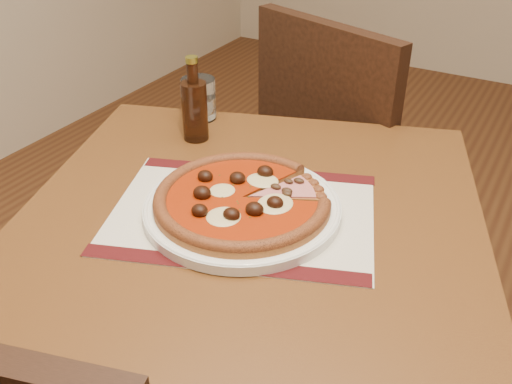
# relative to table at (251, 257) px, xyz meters

# --- Properties ---
(table) EXTENTS (1.02, 1.02, 0.75)m
(table) POSITION_rel_table_xyz_m (0.00, 0.00, 0.00)
(table) COLOR brown
(table) RESTS_ON ground
(chair_far) EXTENTS (0.56, 0.56, 0.94)m
(chair_far) POSITION_rel_table_xyz_m (-0.06, 0.64, -0.11)
(chair_far) COLOR black
(chair_far) RESTS_ON ground
(placemat) EXTENTS (0.53, 0.46, 0.00)m
(placemat) POSITION_rel_table_xyz_m (-0.01, -0.01, 0.10)
(placemat) COLOR beige
(placemat) RESTS_ON table
(plate) EXTENTS (0.34, 0.34, 0.02)m
(plate) POSITION_rel_table_xyz_m (-0.01, -0.01, 0.11)
(plate) COLOR white
(plate) RESTS_ON placemat
(pizza) EXTENTS (0.31, 0.31, 0.04)m
(pizza) POSITION_rel_table_xyz_m (-0.01, -0.01, 0.13)
(pizza) COLOR #A85828
(pizza) RESTS_ON plate
(ham_slice) EXTENTS (0.12, 0.12, 0.02)m
(ham_slice) POSITION_rel_table_xyz_m (0.06, 0.06, 0.13)
(ham_slice) COLOR #A85828
(ham_slice) RESTS_ON plate
(water_glass) EXTENTS (0.09, 0.09, 0.09)m
(water_glass) POSITION_rel_table_xyz_m (-0.30, 0.28, 0.15)
(water_glass) COLOR white
(water_glass) RESTS_ON table
(bottle) EXTENTS (0.05, 0.05, 0.18)m
(bottle) POSITION_rel_table_xyz_m (-0.24, 0.19, 0.17)
(bottle) COLOR #371B0D
(bottle) RESTS_ON table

